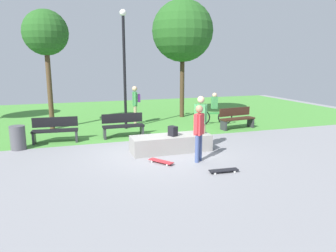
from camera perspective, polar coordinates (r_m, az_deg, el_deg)
ground_plane at (r=10.38m, az=-1.63°, el=-4.68°), size 28.00×28.00×0.00m
grass_lawn at (r=17.87m, az=-8.93°, el=2.12°), size 26.60×12.29×0.01m
concrete_ledge at (r=10.35m, az=0.54°, el=-3.16°), size 2.62×0.87×0.54m
backpack_on_ledge at (r=10.18m, az=0.88°, el=-0.93°), size 0.29×0.33×0.32m
skater_performing_trick at (r=9.20m, az=5.62°, el=-0.55°), size 0.37×0.36×1.68m
skater_watching at (r=10.54m, az=5.92°, el=1.44°), size 0.39×0.33×1.79m
skateboard_by_ledge at (r=9.21m, az=-1.28°, el=-6.39°), size 0.62×0.77×0.08m
skateboard_spare at (r=8.61m, az=10.05°, el=-7.90°), size 0.81×0.25×0.08m
park_bench_by_oak at (r=14.16m, az=12.32°, el=1.47°), size 1.65×0.67×0.91m
park_bench_far_left at (r=12.18m, az=-19.75°, el=-0.59°), size 1.63×0.59×0.91m
park_bench_center_lawn at (r=12.39m, az=-8.13°, el=0.19°), size 1.60×0.48×0.91m
tree_tall_oak at (r=14.44m, az=-21.30°, el=15.29°), size 1.86×1.86×5.01m
tree_young_birch at (r=16.68m, az=2.66°, el=16.77°), size 3.10×3.10×5.98m
lamp_post at (r=13.71m, az=-7.93°, el=11.82°), size 0.28×0.28×5.02m
trash_bin at (r=11.69m, az=-25.56°, el=-1.93°), size 0.50×0.50×0.81m
pedestrian_with_backpack at (r=14.81m, az=-5.92°, el=4.46°), size 0.37×0.43×1.79m
cyclist_on_bicycle at (r=14.91m, az=8.37°, el=2.71°), size 1.81×0.32×1.52m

